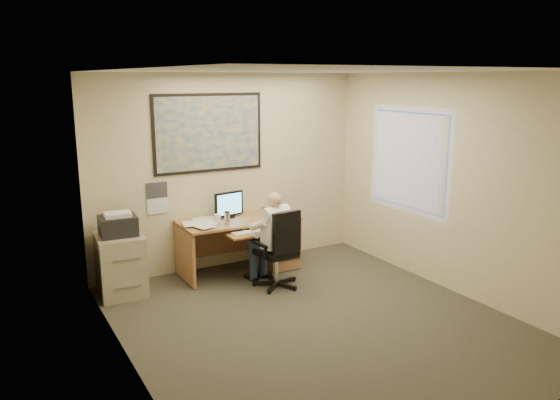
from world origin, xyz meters
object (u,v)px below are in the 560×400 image
person (275,240)px  office_chair (278,265)px  filing_cabinet (120,259)px  desk (259,237)px

person → office_chair: bearing=-108.6°
filing_cabinet → desk: bearing=4.3°
office_chair → person: person is taller
filing_cabinet → office_chair: size_ratio=1.02×
desk → filing_cabinet: (-1.94, -0.03, 0.01)m
desk → filing_cabinet: desk is taller
desk → office_chair: 0.82m
desk → person: bearing=-101.1°
desk → person: (-0.14, -0.72, 0.17)m
office_chair → person: size_ratio=0.84×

